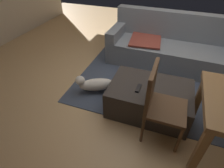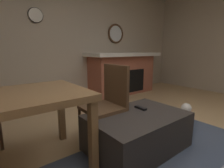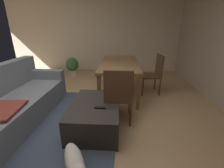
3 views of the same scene
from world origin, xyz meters
name	(u,v)px [view 2 (image 2 of 3)]	position (x,y,z in m)	size (l,w,h in m)	color
floor	(178,165)	(0.00, 0.00, 0.00)	(8.59, 8.59, 0.00)	tan
wall_back_fireplace_side	(59,39)	(0.00, -2.88, 1.33)	(7.56, 0.12, 2.66)	#B7A893
fireplace	(123,73)	(-1.48, -2.50, 0.53)	(1.95, 0.76, 1.04)	#9E5642
round_wall_mirror	(116,34)	(-1.48, -2.79, 1.52)	(0.49, 0.05, 0.49)	#4C331E
ottoman_coffee_table	(137,131)	(0.10, -0.46, 0.21)	(1.07, 0.73, 0.41)	#2D2826
tv_remote	(141,108)	(-0.05, -0.56, 0.42)	(0.05, 0.16, 0.02)	black
dining_chair_west	(109,99)	(0.23, -0.81, 0.52)	(0.44, 0.44, 0.93)	#513823
small_dog	(185,119)	(-0.77, -0.37, 0.16)	(0.58, 0.43, 0.28)	silver
wall_clock	(36,15)	(0.46, -2.79, 1.75)	(0.28, 0.03, 0.28)	silver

